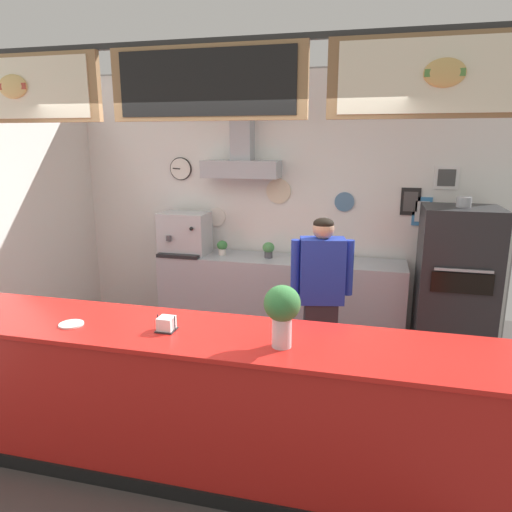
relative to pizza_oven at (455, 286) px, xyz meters
name	(u,v)px	position (x,y,z in m)	size (l,w,h in m)	color
ground_plane	(221,428)	(-1.94, -1.77, -0.81)	(6.26, 6.26, 0.00)	#3F3A38
back_wall_assembly	(278,196)	(-1.96, 0.53, 0.80)	(5.21, 2.71, 3.05)	gray
service_counter	(199,401)	(-1.94, -2.23, -0.30)	(4.10, 0.74, 1.02)	red
back_prep_counter	(279,296)	(-1.88, 0.28, -0.36)	(2.86, 0.59, 0.92)	#A3A5AD
pizza_oven	(455,286)	(0.00, 0.00, 0.00)	(0.74, 0.69, 1.72)	#232326
shop_worker	(321,301)	(-1.25, -0.99, 0.06)	(0.53, 0.30, 1.62)	#232328
espresso_machine	(185,233)	(-3.04, 0.25, 0.35)	(0.57, 0.49, 0.50)	#B7BABF
potted_thyme	(309,250)	(-1.55, 0.32, 0.22)	(0.15, 0.15, 0.20)	beige
potted_basil	(222,247)	(-2.58, 0.26, 0.21)	(0.13, 0.13, 0.18)	beige
potted_oregano	(268,249)	(-2.01, 0.28, 0.21)	(0.14, 0.14, 0.18)	#4C4C51
napkin_holder	(166,324)	(-2.14, -2.27, 0.25)	(0.13, 0.12, 0.11)	#262628
condiment_plate	(71,324)	(-2.81, -2.34, 0.22)	(0.17, 0.17, 0.01)	white
basil_vase	(282,311)	(-1.35, -2.32, 0.44)	(0.22, 0.22, 0.39)	silver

